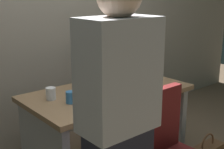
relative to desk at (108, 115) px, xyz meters
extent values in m
cube|color=#93704C|center=(0.00, 0.00, 0.21)|extent=(1.39, 0.75, 0.04)
cube|color=#B2B2B7|center=(0.64, 0.00, -0.16)|extent=(0.06, 0.67, 0.69)
cube|color=maroon|center=(-0.14, -0.68, 0.22)|extent=(0.40, 0.06, 0.44)
cube|color=silver|center=(-0.60, -0.82, 0.64)|extent=(0.40, 0.24, 0.58)
cube|color=silver|center=(0.07, 0.12, 0.24)|extent=(0.20, 0.14, 0.02)
cube|color=silver|center=(0.07, 0.12, 0.28)|extent=(0.04, 0.03, 0.08)
cube|color=silver|center=(0.07, 0.12, 0.50)|extent=(0.54, 0.04, 0.36)
cube|color=black|center=(0.07, 0.11, 0.50)|extent=(0.50, 0.02, 0.32)
cube|color=white|center=(0.02, -0.10, 0.24)|extent=(0.43, 0.14, 0.02)
ellipsoid|color=black|center=(0.32, -0.12, 0.25)|extent=(0.06, 0.10, 0.03)
cylinder|color=#3372B2|center=(-0.41, -0.05, 0.27)|extent=(0.07, 0.07, 0.09)
cylinder|color=silver|center=(-0.49, 0.11, 0.28)|extent=(0.08, 0.08, 0.10)
cube|color=red|center=(0.45, 0.07, 0.25)|extent=(0.16, 0.12, 0.04)
cube|color=#338C59|center=(0.45, 0.08, 0.28)|extent=(0.18, 0.16, 0.03)
cube|color=black|center=(0.46, 0.07, 0.31)|extent=(0.18, 0.15, 0.02)
torus|color=brown|center=(0.59, -0.63, -0.21)|extent=(0.18, 0.02, 0.18)
camera|label=1|loc=(-1.58, -1.93, 1.05)|focal=49.52mm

